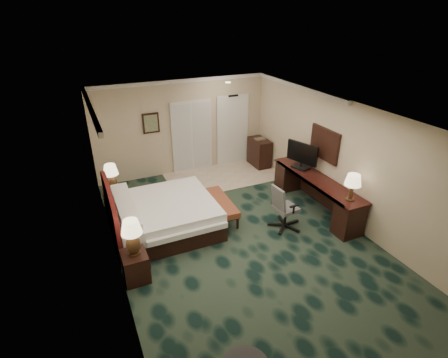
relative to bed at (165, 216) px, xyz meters
name	(u,v)px	position (x,y,z in m)	size (l,w,h in m)	color
floor	(240,238)	(1.35, -0.99, -0.33)	(5.00, 7.50, 0.00)	black
ceiling	(243,114)	(1.35, -0.99, 2.37)	(5.00, 7.50, 0.00)	white
wall_back	(183,127)	(1.35, 2.76, 1.02)	(5.00, 0.00, 2.70)	#C3B189
wall_front	(397,324)	(1.35, -4.74, 1.02)	(5.00, 0.00, 2.70)	#C3B189
wall_left	(110,208)	(-1.15, -0.99, 1.02)	(0.00, 7.50, 2.70)	#C3B189
wall_right	(342,161)	(3.85, -0.99, 1.02)	(0.00, 7.50, 2.70)	#C3B189
crown_molding	(243,117)	(1.35, -0.99, 2.32)	(5.00, 7.50, 0.10)	silver
tile_patch	(224,176)	(2.25, 1.91, -0.33)	(3.20, 1.70, 0.01)	beige
headboard	(111,212)	(-1.09, 0.01, 0.37)	(0.12, 2.00, 1.40)	#4C0F11
entry_door	(232,131)	(2.90, 2.73, 0.72)	(1.02, 0.06, 2.18)	silver
closet_doors	(192,137)	(1.60, 2.72, 0.72)	(1.20, 0.06, 2.10)	silver
wall_art	(151,123)	(0.45, 2.72, 1.27)	(0.45, 0.06, 0.55)	#52665C
wall_mirror	(325,144)	(3.81, -0.39, 1.22)	(0.05, 0.95, 0.75)	white
bed	(165,216)	(0.00, 0.00, 0.00)	(2.11, 1.95, 0.67)	white
nightstand_near	(136,266)	(-0.92, -1.32, -0.06)	(0.44, 0.50, 0.54)	black
nightstand_far	(114,199)	(-0.91, 1.31, -0.06)	(0.44, 0.50, 0.55)	black
lamp_near	(132,237)	(-0.90, -1.30, 0.55)	(0.36, 0.36, 0.68)	black
lamp_far	(112,177)	(-0.89, 1.27, 0.54)	(0.35, 0.35, 0.65)	black
bed_bench	(220,209)	(1.27, -0.05, -0.10)	(0.47, 1.36, 0.46)	brown
desk	(315,194)	(3.52, -0.62, 0.07)	(0.61, 2.83, 0.82)	black
tv	(302,156)	(3.51, 0.02, 0.81)	(0.07, 0.86, 0.67)	black
desk_lamp	(352,187)	(3.51, -1.72, 0.78)	(0.34, 0.34, 0.59)	black
desk_chair	(286,207)	(2.44, -1.01, 0.19)	(0.61, 0.57, 1.05)	#515053
minibar	(259,152)	(3.58, 2.21, 0.09)	(0.44, 0.80, 0.84)	black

